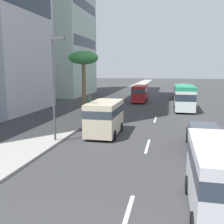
% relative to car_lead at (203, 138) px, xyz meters
% --- Properties ---
extents(ground_plane, '(198.00, 198.00, 0.00)m').
position_rel_car_lead_xyz_m(ground_plane, '(18.50, 3.46, -0.75)').
color(ground_plane, '#38383A').
extents(sidewalk_right, '(162.00, 3.71, 0.15)m').
position_rel_car_lead_xyz_m(sidewalk_right, '(18.50, 11.25, -0.68)').
color(sidewalk_right, '#9E9B93').
rests_on(sidewalk_right, ground_plane).
extents(lane_stripe_near, '(3.20, 0.16, 0.01)m').
position_rel_car_lead_xyz_m(lane_stripe_near, '(-8.69, 3.46, -0.75)').
color(lane_stripe_near, silver).
rests_on(lane_stripe_near, ground_plane).
extents(lane_stripe_mid, '(3.20, 0.16, 0.01)m').
position_rel_car_lead_xyz_m(lane_stripe_mid, '(-0.01, 3.46, -0.75)').
color(lane_stripe_mid, silver).
rests_on(lane_stripe_mid, ground_plane).
extents(lane_stripe_far, '(3.20, 0.16, 0.01)m').
position_rel_car_lead_xyz_m(lane_stripe_far, '(9.38, 3.46, -0.75)').
color(lane_stripe_far, silver).
rests_on(lane_stripe_far, ground_plane).
extents(car_lead, '(4.52, 1.86, 1.59)m').
position_rel_car_lead_xyz_m(car_lead, '(0.00, 0.00, 0.00)').
color(car_lead, black).
rests_on(car_lead, ground_plane).
extents(minibus_second, '(6.75, 2.39, 3.01)m').
position_rel_car_lead_xyz_m(minibus_second, '(16.16, 0.39, 0.90)').
color(minibus_second, silver).
rests_on(minibus_second, ground_plane).
extents(van_third, '(5.06, 2.09, 2.51)m').
position_rel_car_lead_xyz_m(van_third, '(22.55, 6.50, 0.68)').
color(van_third, '#A51E1E').
rests_on(van_third, ground_plane).
extents(van_fourth, '(4.76, 2.19, 2.53)m').
position_rel_car_lead_xyz_m(van_fourth, '(-7.75, 0.29, 0.69)').
color(van_fourth, silver).
rests_on(van_fourth, ground_plane).
extents(van_fifth, '(5.40, 2.08, 2.36)m').
position_rel_car_lead_xyz_m(van_fifth, '(28.98, 0.48, 0.60)').
color(van_fifth, white).
rests_on(van_fifth, ground_plane).
extents(van_sixth, '(4.63, 2.23, 2.56)m').
position_rel_car_lead_xyz_m(van_sixth, '(2.34, 6.94, 0.71)').
color(van_sixth, beige).
rests_on(van_sixth, ground_plane).
extents(pedestrian_near_lamp, '(0.36, 0.39, 1.64)m').
position_rel_car_lead_xyz_m(pedestrian_near_lamp, '(13.96, 11.70, 0.30)').
color(pedestrian_near_lamp, gold).
rests_on(pedestrian_near_lamp, sidewalk_right).
extents(palm_tree, '(3.11, 3.11, 6.71)m').
position_rel_car_lead_xyz_m(palm_tree, '(9.90, 11.08, 5.21)').
color(palm_tree, brown).
rests_on(palm_tree, sidewalk_right).
extents(street_lamp, '(0.24, 0.97, 7.00)m').
position_rel_car_lead_xyz_m(street_lamp, '(-0.46, 9.69, 3.70)').
color(street_lamp, '#4C4C51').
rests_on(street_lamp, sidewalk_right).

